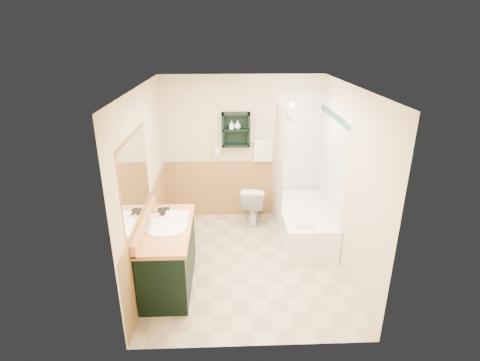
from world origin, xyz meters
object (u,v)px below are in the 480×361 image
(soap_bottle_a, at_px, (232,127))
(wall_shelf, at_px, (236,130))
(hair_dryer, at_px, (218,150))
(vanity, at_px, (169,256))
(bathtub, at_px, (304,223))
(soap_bottle_b, at_px, (238,126))
(vanity_book, at_px, (157,205))
(toilet, at_px, (253,204))

(soap_bottle_a, bearing_deg, wall_shelf, 4.31)
(hair_dryer, relative_size, vanity, 0.19)
(bathtub, bearing_deg, vanity, -150.38)
(vanity, xyz_separation_m, soap_bottle_b, (0.92, 1.82, 1.21))
(bathtub, bearing_deg, wall_shelf, 144.38)
(vanity_book, bearing_deg, toilet, 32.28)
(soap_bottle_a, bearing_deg, bathtub, -33.76)
(toilet, height_order, vanity_book, vanity_book)
(wall_shelf, xyz_separation_m, soap_bottle_b, (0.03, -0.01, 0.07))
(hair_dryer, distance_m, soap_bottle_a, 0.46)
(toilet, bearing_deg, soap_bottle_a, -24.06)
(wall_shelf, xyz_separation_m, bathtub, (1.03, -0.73, -1.31))
(hair_dryer, distance_m, vanity, 2.10)
(vanity, bearing_deg, vanity_book, 112.31)
(hair_dryer, height_order, bathtub, hair_dryer)
(vanity_book, xyz_separation_m, soap_bottle_b, (1.09, 1.42, 0.70))
(hair_dryer, height_order, toilet, hair_dryer)
(vanity, relative_size, toilet, 1.87)
(vanity, xyz_separation_m, toilet, (1.17, 1.61, -0.07))
(soap_bottle_b, bearing_deg, hair_dryer, 174.76)
(wall_shelf, relative_size, bathtub, 0.37)
(soap_bottle_b, bearing_deg, bathtub, -36.17)
(toilet, bearing_deg, vanity_book, 49.54)
(bathtub, xyz_separation_m, soap_bottle_a, (-1.09, 0.73, 1.35))
(hair_dryer, height_order, soap_bottle_b, soap_bottle_b)
(vanity, height_order, soap_bottle_b, soap_bottle_b)
(vanity, bearing_deg, bathtub, 29.62)
(vanity_book, height_order, soap_bottle_a, soap_bottle_a)
(wall_shelf, xyz_separation_m, vanity_book, (-1.06, -1.42, -0.64))
(toilet, bearing_deg, vanity, 61.37)
(wall_shelf, relative_size, soap_bottle_b, 4.21)
(hair_dryer, distance_m, vanity_book, 1.66)
(soap_bottle_a, bearing_deg, hair_dryer, 172.68)
(vanity, distance_m, bathtub, 2.21)
(hair_dryer, xyz_separation_m, toilet, (0.57, -0.24, -0.87))
(soap_bottle_b, bearing_deg, vanity_book, -127.46)
(wall_shelf, height_order, soap_bottle_a, wall_shelf)
(hair_dryer, distance_m, bathtub, 1.80)
(wall_shelf, bearing_deg, vanity_book, -126.67)
(bathtub, relative_size, toilet, 2.20)
(wall_shelf, height_order, soap_bottle_b, wall_shelf)
(wall_shelf, xyz_separation_m, soap_bottle_a, (-0.07, -0.01, 0.05))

